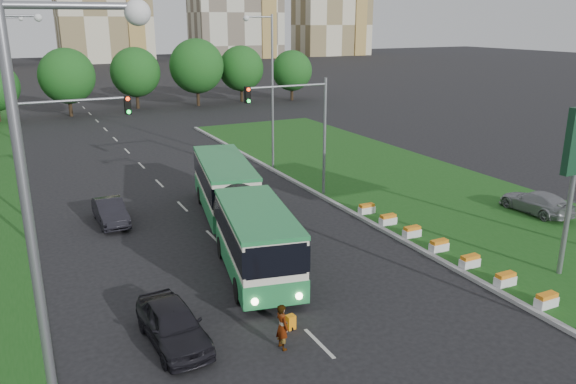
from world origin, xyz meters
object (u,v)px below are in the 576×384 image
traffic_mast_left (55,145)px  articulated_bus (234,207)px  pedestrian (282,327)px  shopping_trolley (291,322)px  car_left_far (110,212)px  car_left_near (173,324)px  car_median (536,202)px  traffic_mast_median (303,120)px

traffic_mast_left → articulated_bus: (8.42, -3.72, -3.55)m
articulated_bus → pedestrian: (-2.42, -10.95, -0.91)m
pedestrian → shopping_trolley: size_ratio=3.06×
traffic_mast_left → car_left_far: traffic_mast_left is taller
car_left_far → shopping_trolley: size_ratio=7.57×
articulated_bus → car_left_near: articulated_bus is taller
traffic_mast_left → car_left_near: (2.53, -12.53, -4.56)m
car_median → shopping_trolley: (-19.60, -5.23, -0.55)m
traffic_mast_left → pedestrian: traffic_mast_left is taller
traffic_mast_median → articulated_bus: (-6.74, -4.72, -3.55)m
traffic_mast_median → shopping_trolley: (-8.27, -14.60, -5.06)m
traffic_mast_left → articulated_bus: size_ratio=0.45×
car_left_near → car_left_far: (0.17, 14.36, -0.06)m
traffic_mast_left → pedestrian: size_ratio=4.50×
car_left_near → pedestrian: bearing=-34.9°
car_left_far → car_median: size_ratio=0.93×
car_left_near → shopping_trolley: size_ratio=7.97×
traffic_mast_left → shopping_trolley: 16.06m
articulated_bus → car_median: bearing=-3.0°
articulated_bus → traffic_mast_left: bearing=167.6°
traffic_mast_median → car_left_far: bearing=176.2°
traffic_mast_median → shopping_trolley: bearing=-119.5°
car_left_far → car_left_near: bearing=-91.6°
car_left_near → car_left_far: size_ratio=1.05×
traffic_mast_left → articulated_bus: 9.86m
articulated_bus → pedestrian: bearing=-91.0°
car_median → pedestrian: bearing=16.8°
car_median → shopping_trolley: car_median is taller
articulated_bus → car_median: 18.68m
pedestrian → car_median: bearing=-77.9°
articulated_bus → shopping_trolley: size_ratio=30.80×
car_left_far → traffic_mast_left: bearing=-146.8°
traffic_mast_left → car_left_far: bearing=34.2°
car_left_far → pedestrian: (3.30, -16.49, 0.16)m
traffic_mast_left → car_left_far: 5.66m
traffic_mast_median → articulated_bus: 8.96m
car_left_far → shopping_trolley: car_left_far is taller
traffic_mast_median → pedestrian: size_ratio=4.50×
articulated_bus → car_median: (18.07, -4.65, -0.97)m
car_left_near → car_left_far: 14.36m
traffic_mast_left → articulated_bus: traffic_mast_left is taller
car_left_near → car_median: (23.96, 4.16, 0.05)m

